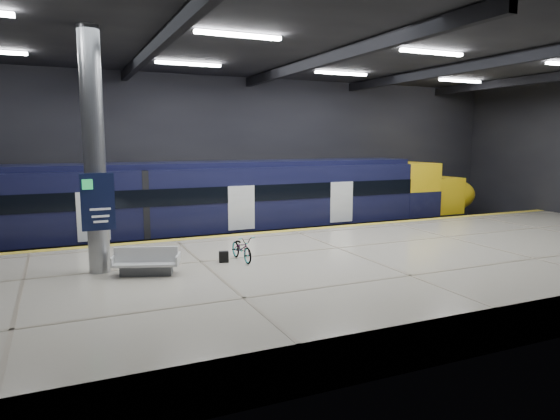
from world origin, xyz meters
TOP-DOWN VIEW (x-y plane):
  - ground at (0.00, 0.00)m, footprint 30.00×30.00m
  - room_shell at (-0.00, 0.00)m, footprint 30.10×16.10m
  - platform at (0.00, -2.50)m, footprint 30.00×11.00m
  - safety_strip at (0.00, 2.75)m, footprint 30.00×0.40m
  - rails at (0.00, 5.50)m, footprint 30.00×1.52m
  - train at (-3.03, 5.50)m, footprint 29.40×2.84m
  - bench at (-6.81, -1.89)m, footprint 1.98×1.34m
  - bicycle at (-3.77, -1.39)m, footprint 0.60×1.56m
  - pannier_bag at (-4.37, -1.39)m, footprint 0.34×0.25m
  - info_column at (-8.00, -1.03)m, footprint 0.90×0.78m

SIDE VIEW (x-z plane):
  - ground at x=0.00m, z-range 0.00..0.00m
  - rails at x=0.00m, z-range 0.00..0.16m
  - platform at x=0.00m, z-range 0.00..1.10m
  - safety_strip at x=0.00m, z-range 1.10..1.11m
  - pannier_bag at x=-4.37m, z-range 1.10..1.45m
  - bench at x=-6.81m, z-range 0.98..1.79m
  - bicycle at x=-3.77m, z-range 1.10..1.91m
  - train at x=-3.03m, z-range 0.16..3.95m
  - info_column at x=-8.00m, z-range 1.01..7.91m
  - room_shell at x=0.00m, z-range 1.69..9.74m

